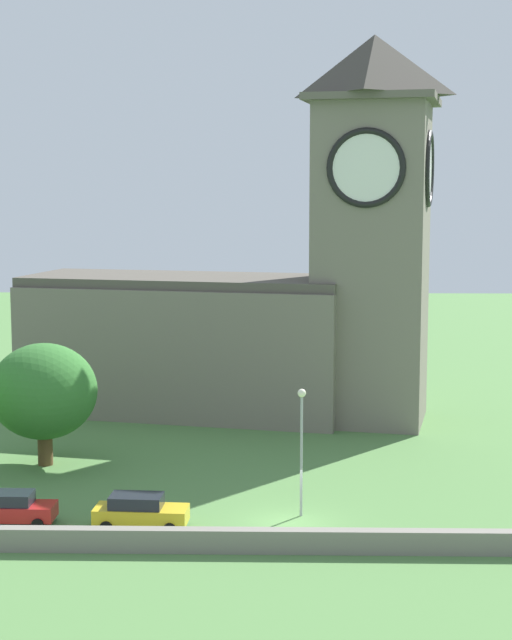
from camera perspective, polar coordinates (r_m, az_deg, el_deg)
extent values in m
plane|color=#517F42|center=(66.89, 1.68, -7.28)|extent=(200.00, 200.00, 0.00)
cube|color=slate|center=(77.32, -3.93, -1.60)|extent=(25.75, 14.75, 9.73)
cube|color=#524C43|center=(76.68, -3.96, 2.25)|extent=(25.58, 13.97, 0.70)
cube|color=slate|center=(73.63, 6.55, 3.11)|extent=(9.26, 9.26, 23.00)
cube|color=#5B554B|center=(73.69, 6.69, 12.26)|extent=(10.75, 10.75, 0.50)
pyramid|color=#403C35|center=(73.93, 6.72, 14.11)|extent=(9.73, 9.73, 4.29)
cylinder|color=white|center=(69.50, 6.24, 8.55)|extent=(4.91, 1.16, 4.99)
torus|color=black|center=(69.50, 6.24, 8.55)|extent=(5.42, 1.58, 5.44)
cylinder|color=white|center=(73.07, 9.75, 8.43)|extent=(1.16, 4.91, 4.99)
torus|color=black|center=(73.07, 9.75, 8.43)|extent=(1.58, 5.42, 5.44)
cube|color=gray|center=(48.46, 1.85, -12.38)|extent=(50.72, 0.70, 1.12)
cube|color=red|center=(53.62, -13.56, -10.47)|extent=(4.26, 1.77, 0.77)
cube|color=#1E232B|center=(53.47, -13.80, -9.76)|extent=(2.39, 1.55, 0.61)
cylinder|color=black|center=(54.18, -11.80, -10.66)|extent=(0.62, 0.32, 0.61)
cylinder|color=black|center=(52.59, -12.25, -11.23)|extent=(0.62, 0.32, 0.61)
cube|color=gold|center=(51.90, -6.51, -10.89)|extent=(4.79, 2.08, 0.79)
cube|color=#1E232B|center=(51.73, -6.78, -10.13)|extent=(2.72, 1.74, 0.63)
cylinder|color=black|center=(52.59, -4.57, -11.07)|extent=(0.65, 0.36, 0.64)
cylinder|color=black|center=(50.91, -4.91, -11.71)|extent=(0.65, 0.36, 0.64)
cylinder|color=black|center=(53.18, -8.03, -10.91)|extent=(0.65, 0.36, 0.64)
cylinder|color=black|center=(51.53, -8.48, -11.53)|extent=(0.65, 0.36, 0.64)
cylinder|color=#9EA0A5|center=(52.82, 2.58, -7.75)|extent=(0.14, 0.14, 6.33)
sphere|color=#F4EFCC|center=(52.03, 2.60, -4.15)|extent=(0.44, 0.44, 0.44)
cylinder|color=brown|center=(64.16, -11.84, -7.07)|extent=(0.92, 0.92, 2.18)
ellipsoid|color=#33702D|center=(63.37, -11.92, -3.96)|extent=(6.58, 6.58, 5.92)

